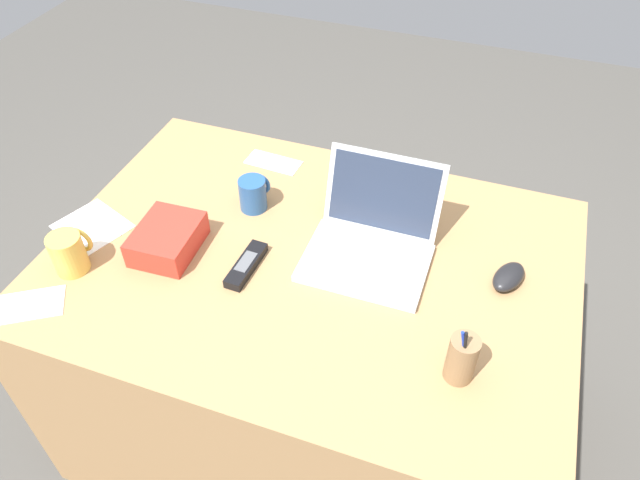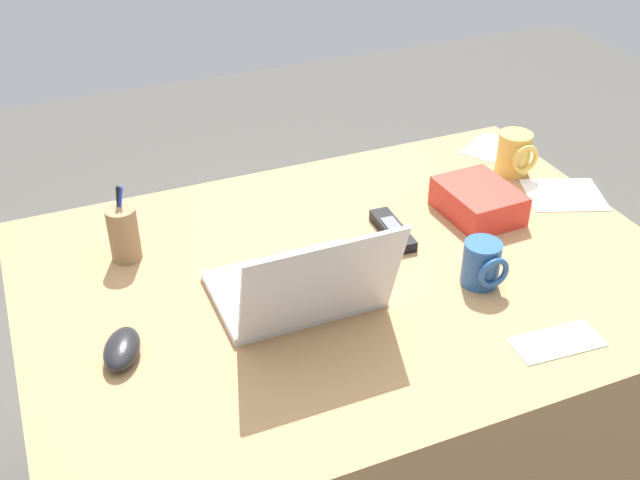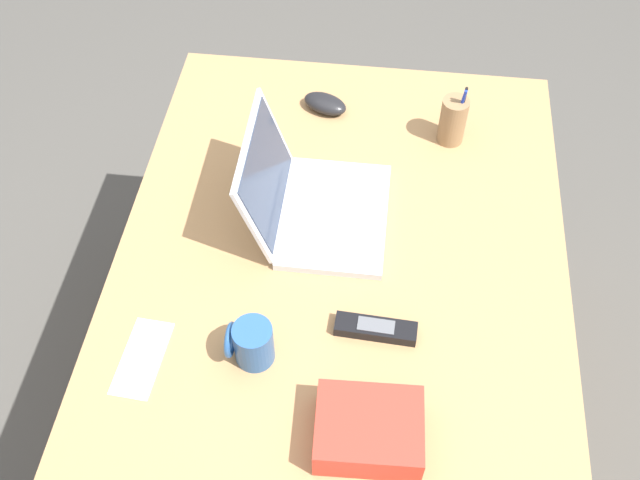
% 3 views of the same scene
% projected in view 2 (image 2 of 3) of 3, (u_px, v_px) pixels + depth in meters
% --- Properties ---
extents(desk, '(1.33, 0.95, 0.75)m').
position_uv_depth(desk, '(348.00, 401.00, 1.80)').
color(desk, '#A87C4F').
rests_on(desk, ground).
extents(laptop, '(0.31, 0.30, 0.22)m').
position_uv_depth(laptop, '(301.00, 287.00, 1.47)').
color(laptop, silver).
rests_on(laptop, desk).
extents(computer_mouse, '(0.10, 0.13, 0.04)m').
position_uv_depth(computer_mouse, '(122.00, 349.00, 1.36)').
color(computer_mouse, black).
rests_on(computer_mouse, desk).
extents(coffee_mug_white, '(0.08, 0.09, 0.09)m').
position_uv_depth(coffee_mug_white, '(482.00, 264.00, 1.53)').
color(coffee_mug_white, '#26518C').
rests_on(coffee_mug_white, desk).
extents(coffee_mug_tall, '(0.08, 0.09, 0.11)m').
position_uv_depth(coffee_mug_tall, '(515.00, 154.00, 1.92)').
color(coffee_mug_tall, '#E0BC4C').
rests_on(coffee_mug_tall, desk).
extents(cordless_phone, '(0.05, 0.16, 0.03)m').
position_uv_depth(cordless_phone, '(393.00, 230.00, 1.70)').
color(cordless_phone, black).
rests_on(cordless_phone, desk).
extents(pen_holder, '(0.06, 0.06, 0.16)m').
position_uv_depth(pen_holder, '(124.00, 234.00, 1.60)').
color(pen_holder, olive).
rests_on(pen_holder, desk).
extents(snack_bag, '(0.16, 0.19, 0.07)m').
position_uv_depth(snack_bag, '(478.00, 201.00, 1.76)').
color(snack_bag, red).
rests_on(snack_bag, desk).
extents(paper_note_near_laptop, '(0.17, 0.09, 0.00)m').
position_uv_depth(paper_note_near_laptop, '(557.00, 342.00, 1.40)').
color(paper_note_near_laptop, white).
rests_on(paper_note_near_laptop, desk).
extents(paper_note_left, '(0.22, 0.21, 0.00)m').
position_uv_depth(paper_note_left, '(564.00, 195.00, 1.85)').
color(paper_note_left, white).
rests_on(paper_note_left, desk).
extents(paper_note_right, '(0.18, 0.16, 0.00)m').
position_uv_depth(paper_note_right, '(488.00, 147.00, 2.06)').
color(paper_note_right, white).
rests_on(paper_note_right, desk).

